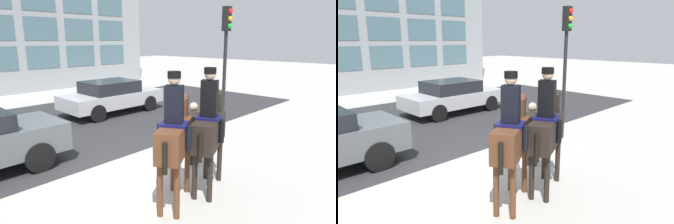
{
  "view_description": "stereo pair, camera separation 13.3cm",
  "coord_description": "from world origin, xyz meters",
  "views": [
    {
      "loc": [
        -4.28,
        -5.73,
        3.12
      ],
      "look_at": [
        0.29,
        -1.31,
        1.59
      ],
      "focal_mm": 32.0,
      "sensor_mm": 36.0,
      "label": 1
    },
    {
      "loc": [
        -4.18,
        -5.82,
        3.12
      ],
      "look_at": [
        0.29,
        -1.31,
        1.59
      ],
      "focal_mm": 32.0,
      "sensor_mm": 36.0,
      "label": 2
    }
  ],
  "objects": [
    {
      "name": "ground_plane",
      "position": [
        0.0,
        0.0,
        0.0
      ],
      "size": [
        80.0,
        80.0,
        0.0
      ],
      "primitive_type": "plane",
      "color": "#B2AFA8"
    },
    {
      "name": "road_surface",
      "position": [
        0.0,
        4.75,
        0.0
      ],
      "size": [
        23.32,
        8.5,
        0.01
      ],
      "color": "#2D2D30",
      "rests_on": "ground_plane"
    },
    {
      "name": "mounted_horse_lead",
      "position": [
        -0.33,
        -2.1,
        1.39
      ],
      "size": [
        1.69,
        1.16,
        2.59
      ],
      "rotation": [
        0.0,
        0.0,
        0.53
      ],
      "color": "#59331E",
      "rests_on": "ground_plane"
    },
    {
      "name": "mounted_horse_companion",
      "position": [
        0.58,
        -2.22,
        1.37
      ],
      "size": [
        1.73,
        1.0,
        2.61
      ],
      "rotation": [
        0.0,
        0.0,
        0.42
      ],
      "color": "black",
      "rests_on": "ground_plane"
    },
    {
      "name": "pedestrian_bystander",
      "position": [
        1.31,
        -1.21,
        0.97
      ],
      "size": [
        0.74,
        0.75,
        1.64
      ],
      "rotation": [
        0.0,
        0.0,
        -2.64
      ],
      "color": "#332D28",
      "rests_on": "ground_plane"
    },
    {
      "name": "street_car_far_lane",
      "position": [
        3.26,
        5.0,
        0.75
      ],
      "size": [
        4.38,
        2.02,
        1.42
      ],
      "color": "#B7B7BC",
      "rests_on": "ground_plane"
    },
    {
      "name": "traffic_light",
      "position": [
        3.76,
        -0.44,
        2.75
      ],
      "size": [
        0.24,
        0.29,
        4.11
      ],
      "color": "black",
      "rests_on": "ground_plane"
    }
  ]
}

